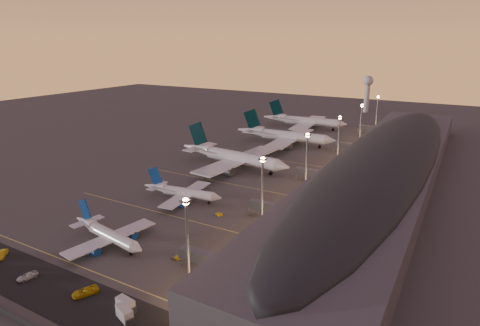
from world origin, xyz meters
The scene contains 19 objects.
ground centered at (0.00, 0.00, 0.00)m, with size 700.00×700.00×0.00m, color #3D3A38.
airliner_narrow_south centered at (-2.25, -31.29, 3.16)m, with size 34.19×30.86×12.22m.
airliner_narrow_north centered at (-4.47, 9.39, 3.24)m, with size 35.09×31.57×12.53m.
airliner_wide_near centered at (-9.38, 57.34, 5.38)m, with size 65.30×59.80×20.89m.
airliner_wide_mid centered at (-5.73, 114.16, 5.31)m, with size 64.37×58.60×20.61m.
airliner_wide_far centered at (-13.21, 166.33, 5.18)m, with size 62.94×57.45×20.13m.
terminal_building centered at (61.84, 72.47, 8.78)m, with size 56.35×255.00×17.46m.
light_masts centered at (36.00, 65.00, 17.55)m, with size 2.20×217.20×25.90m.
radar_tower centered at (10.00, 260.00, 21.87)m, with size 9.00×9.00×32.50m.
service_lane centered at (0.00, -56.00, 0.01)m, with size 260.00×16.00×0.01m.
lane_markings centered at (0.00, 40.00, 0.01)m, with size 90.00×180.36×0.00m.
baggage_tug_a centered at (30.95, -26.09, 0.47)m, with size 3.66×2.04×1.03m.
baggage_tug_b centered at (22.84, -28.37, 0.43)m, with size 3.39×2.24×0.94m.
baggage_tug_c centered at (16.58, 3.48, 0.45)m, with size 3.46×1.89×0.98m.
catering_truck_a centered at (26.96, -52.61, 1.40)m, with size 5.55×2.70×3.00m.
catering_truck_b centered at (29.25, -55.25, 1.44)m, with size 5.88×3.88×3.09m.
service_van_b centered at (-22.73, -52.83, 0.89)m, with size 1.88×5.39×1.78m, color #C29C0F.
service_van_c centered at (-5.68, -56.09, 0.74)m, with size 2.44×5.29×1.47m, color silver.
service_van_d centered at (13.58, -53.27, 0.89)m, with size 2.96×6.42×1.78m, color #C29C0F.
Camera 1 is at (90.09, -109.15, 60.63)m, focal length 30.00 mm.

